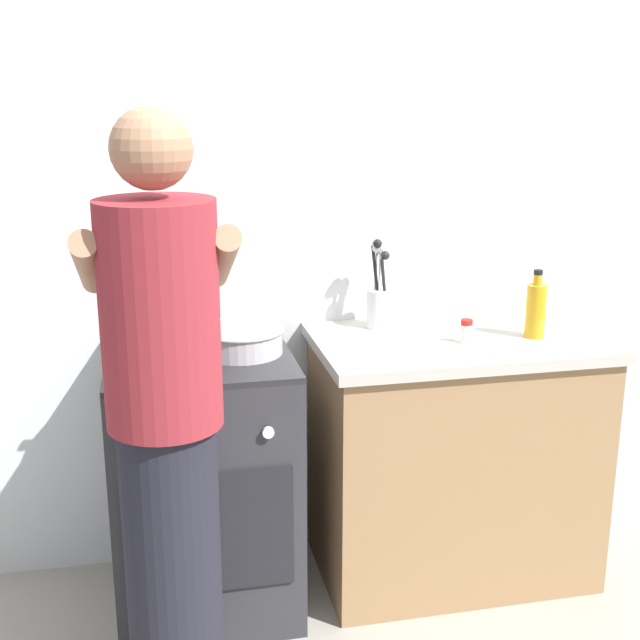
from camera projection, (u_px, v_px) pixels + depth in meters
name	position (u px, v px, depth m)	size (l,w,h in m)	color
ground	(313.00, 608.00, 2.91)	(6.00, 6.00, 0.00)	gray
back_wall	(338.00, 225.00, 3.09)	(3.20, 0.10, 2.50)	silver
countertop	(453.00, 456.00, 3.04)	(1.00, 0.60, 0.90)	#99724C
stove_range	(203.00, 481.00, 2.86)	(0.60, 0.62, 0.90)	#2D2D33
pot	(153.00, 342.00, 2.67)	(0.24, 0.18, 0.12)	#38383D
mixing_bowl	(241.00, 339.00, 2.74)	(0.29, 0.29, 0.09)	#B7B7BC
utensil_crock	(380.00, 299.00, 3.01)	(0.10, 0.10, 0.32)	silver
spice_bottle	(466.00, 332.00, 2.85)	(0.04, 0.04, 0.08)	silver
oil_bottle	(536.00, 309.00, 2.90)	(0.07, 0.07, 0.24)	gold
person	(167.00, 437.00, 2.20)	(0.41, 0.50, 1.70)	black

